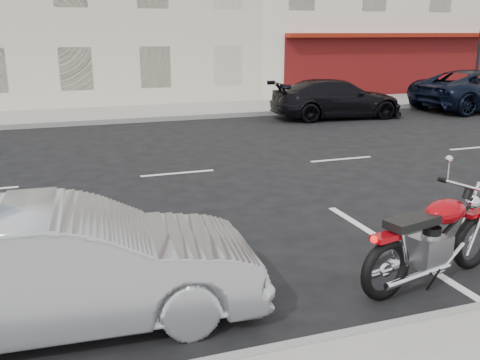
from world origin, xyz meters
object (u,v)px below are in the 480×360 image
object	(u,v)px
fire_hydrant	(446,88)
motorcycle	(476,229)
suv_far	(480,90)
car_far	(337,99)
sedan_silver	(68,266)

from	to	relation	value
fire_hydrant	motorcycle	world-z (taller)	motorcycle
motorcycle	suv_far	world-z (taller)	suv_far
suv_far	car_far	size ratio (longest dim) A/B	1.19
motorcycle	sedan_silver	size ratio (longest dim) A/B	0.57
fire_hydrant	suv_far	size ratio (longest dim) A/B	0.13
sedan_silver	car_far	world-z (taller)	car_far
motorcycle	fire_hydrant	bearing A→B (deg)	38.69
sedan_silver	suv_far	size ratio (longest dim) A/B	0.72
suv_far	car_far	bearing A→B (deg)	84.26
fire_hydrant	sedan_silver	xyz separation A→B (m)	(-16.40, -14.19, 0.13)
sedan_silver	car_far	xyz separation A→B (m)	(9.41, 11.38, 0.02)
sedan_silver	motorcycle	bearing A→B (deg)	-89.35
fire_hydrant	motorcycle	distance (m)	18.43
fire_hydrant	sedan_silver	world-z (taller)	sedan_silver
sedan_silver	car_far	size ratio (longest dim) A/B	0.85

